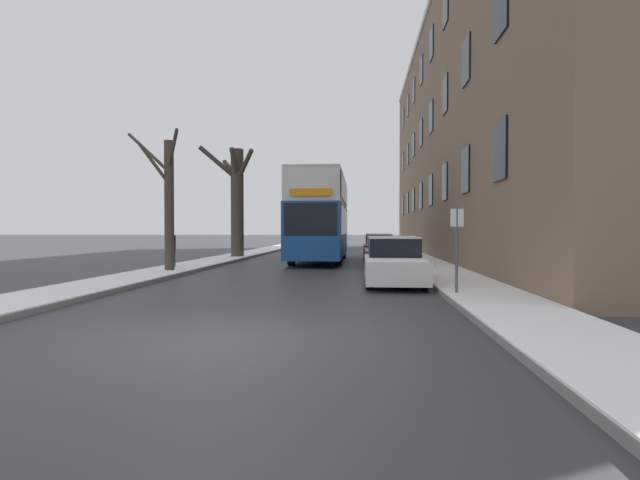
% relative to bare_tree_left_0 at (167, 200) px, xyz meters
% --- Properties ---
extents(ground_plane, '(320.00, 320.00, 0.00)m').
position_rel_bare_tree_left_0_xyz_m(ground_plane, '(5.20, -11.23, -2.87)').
color(ground_plane, '#38383D').
extents(sidewalk_left, '(2.10, 130.00, 0.16)m').
position_rel_bare_tree_left_0_xyz_m(sidewalk_left, '(-0.16, 41.77, -2.79)').
color(sidewalk_left, slate).
rests_on(sidewalk_left, ground).
extents(sidewalk_right, '(2.10, 130.00, 0.16)m').
position_rel_bare_tree_left_0_xyz_m(sidewalk_right, '(10.56, 41.77, -2.79)').
color(sidewalk_right, slate).
rests_on(sidewalk_right, ground).
extents(terrace_facade_right, '(9.10, 44.62, 16.10)m').
position_rel_bare_tree_left_0_xyz_m(terrace_facade_right, '(16.11, 13.75, 5.19)').
color(terrace_facade_right, '#7A604C').
rests_on(terrace_facade_right, ground).
extents(bare_tree_left_0, '(3.23, 2.94, 5.72)m').
position_rel_bare_tree_left_0_xyz_m(bare_tree_left_0, '(0.00, 0.00, 0.00)').
color(bare_tree_left_0, '#423A30').
rests_on(bare_tree_left_0, ground).
extents(bare_tree_left_1, '(3.38, 2.30, 6.57)m').
position_rel_bare_tree_left_0_xyz_m(bare_tree_left_1, '(0.14, 10.12, 0.68)').
color(bare_tree_left_1, '#423A30').
rests_on(bare_tree_left_1, ground).
extents(double_decker_bus, '(2.62, 10.59, 4.57)m').
position_rel_bare_tree_left_0_xyz_m(double_decker_bus, '(5.27, 8.05, -0.29)').
color(double_decker_bus, '#194C99').
rests_on(double_decker_bus, ground).
extents(parked_car_0, '(1.77, 4.49, 1.50)m').
position_rel_bare_tree_left_0_xyz_m(parked_car_0, '(8.47, -3.05, -2.18)').
color(parked_car_0, silver).
rests_on(parked_car_0, ground).
extents(parked_car_1, '(1.70, 4.39, 1.42)m').
position_rel_bare_tree_left_0_xyz_m(parked_car_1, '(8.47, 3.49, -2.20)').
color(parked_car_1, '#474C56').
rests_on(parked_car_1, ground).
extents(parked_car_2, '(1.74, 4.54, 1.49)m').
position_rel_bare_tree_left_0_xyz_m(parked_car_2, '(8.47, 10.08, -2.18)').
color(parked_car_2, maroon).
rests_on(parked_car_2, ground).
extents(oncoming_van, '(2.01, 4.84, 2.27)m').
position_rel_bare_tree_left_0_xyz_m(oncoming_van, '(3.77, 25.22, -1.64)').
color(oncoming_van, white).
rests_on(oncoming_van, ground).
extents(pedestrian_left_sidewalk, '(0.37, 0.37, 1.70)m').
position_rel_bare_tree_left_0_xyz_m(pedestrian_left_sidewalk, '(-0.61, 1.92, -1.93)').
color(pedestrian_left_sidewalk, navy).
rests_on(pedestrian_left_sidewalk, ground).
extents(street_sign_post, '(0.32, 0.07, 2.25)m').
position_rel_bare_tree_left_0_xyz_m(street_sign_post, '(9.81, -6.20, -1.56)').
color(street_sign_post, '#4C4F54').
rests_on(street_sign_post, ground).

